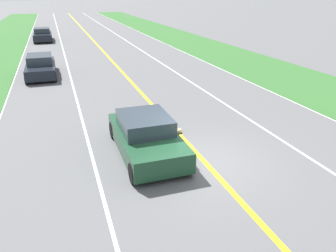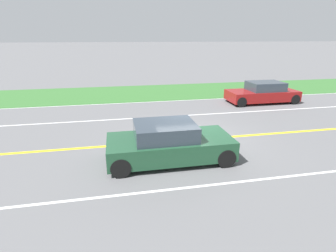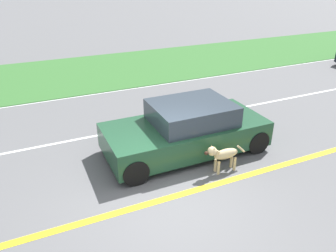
# 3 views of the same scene
# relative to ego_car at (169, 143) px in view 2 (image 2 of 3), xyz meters

# --- Properties ---
(ground_plane) EXTENTS (400.00, 400.00, 0.00)m
(ground_plane) POSITION_rel_ego_car_xyz_m (-1.65, 1.22, -0.63)
(ground_plane) COLOR #5B5B5E
(centre_divider_line) EXTENTS (0.18, 160.00, 0.01)m
(centre_divider_line) POSITION_rel_ego_car_xyz_m (-1.65, 1.22, -0.63)
(centre_divider_line) COLOR yellow
(centre_divider_line) RESTS_ON ground
(lane_edge_line_left) EXTENTS (0.14, 160.00, 0.01)m
(lane_edge_line_left) POSITION_rel_ego_car_xyz_m (-8.65, 1.22, -0.63)
(lane_edge_line_left) COLOR white
(lane_edge_line_left) RESTS_ON ground
(lane_dash_same_dir) EXTENTS (0.10, 160.00, 0.01)m
(lane_dash_same_dir) POSITION_rel_ego_car_xyz_m (1.85, 1.22, -0.63)
(lane_dash_same_dir) COLOR white
(lane_dash_same_dir) RESTS_ON ground
(lane_dash_oncoming) EXTENTS (0.10, 160.00, 0.01)m
(lane_dash_oncoming) POSITION_rel_ego_car_xyz_m (-5.15, 1.22, -0.63)
(lane_dash_oncoming) COLOR white
(lane_dash_oncoming) RESTS_ON ground
(grass_verge_left) EXTENTS (6.00, 160.00, 0.03)m
(grass_verge_left) POSITION_rel_ego_car_xyz_m (-11.65, 1.22, -0.62)
(grass_verge_left) COLOR #33662D
(grass_verge_left) RESTS_ON ground
(ego_car) EXTENTS (1.94, 4.22, 1.36)m
(ego_car) POSITION_rel_ego_car_xyz_m (0.00, 0.00, 0.00)
(ego_car) COLOR #1E472D
(ego_car) RESTS_ON ground
(dog) EXTENTS (0.23, 1.14, 0.77)m
(dog) POSITION_rel_ego_car_xyz_m (-1.25, -0.32, -0.16)
(dog) COLOR #D1B784
(dog) RESTS_ON ground
(oncoming_car) EXTENTS (1.89, 4.46, 1.34)m
(oncoming_car) POSITION_rel_ego_car_xyz_m (-7.06, 7.64, -0.01)
(oncoming_car) COLOR maroon
(oncoming_car) RESTS_ON ground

